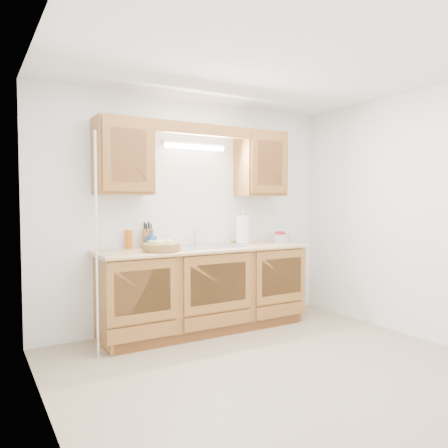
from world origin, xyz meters
TOP-DOWN VIEW (x-y plane):
  - room at (0.00, 0.00)m, footprint 3.52×3.50m
  - base_cabinets at (0.00, 1.20)m, footprint 2.20×0.60m
  - countertop at (0.00, 1.19)m, footprint 2.30×0.63m
  - upper_cabinet_left at (-0.83, 1.33)m, footprint 0.55×0.33m
  - upper_cabinet_right at (0.83, 1.33)m, footprint 0.55×0.33m
  - valance at (0.00, 1.19)m, footprint 2.20×0.05m
  - fluorescent_fixture at (0.00, 1.42)m, footprint 0.76×0.08m
  - sink at (0.00, 1.21)m, footprint 0.84×0.46m
  - wire_shelf_pole at (-1.20, 0.94)m, footprint 0.03×0.03m
  - outlet_plate at (0.95, 1.49)m, footprint 0.08×0.01m
  - fruit_basket at (-0.54, 1.06)m, footprint 0.41×0.41m
  - knife_block at (-0.54, 1.43)m, footprint 0.12×0.17m
  - orange_canister at (-0.75, 1.44)m, footprint 0.08×0.08m
  - soap_bottle at (-0.54, 1.35)m, footprint 0.11×0.11m
  - sponge at (0.55, 1.43)m, footprint 0.11×0.08m
  - paper_towel at (0.54, 1.27)m, footprint 0.18×0.18m
  - apple_bowl at (1.03, 1.23)m, footprint 0.29×0.29m

SIDE VIEW (x-z plane):
  - base_cabinets at x=0.00m, z-range 0.01..0.87m
  - sink at x=0.00m, z-range 0.65..1.01m
  - countertop at x=0.00m, z-range 0.86..0.90m
  - sponge at x=0.55m, z-range 0.90..0.92m
  - fruit_basket at x=-0.54m, z-range 0.89..1.01m
  - apple_bowl at x=1.03m, z-range 0.89..1.02m
  - soap_bottle at x=-0.54m, z-range 0.90..1.09m
  - wire_shelf_pole at x=-1.20m, z-range 0.00..2.00m
  - knife_block at x=-0.54m, z-range 0.86..1.14m
  - orange_canister at x=-0.75m, z-range 0.90..1.11m
  - paper_towel at x=0.54m, z-range 0.87..1.25m
  - outlet_plate at x=0.95m, z-range 1.09..1.21m
  - room at x=0.00m, z-range 0.00..2.50m
  - upper_cabinet_left at x=-0.83m, z-range 1.45..2.20m
  - upper_cabinet_right at x=0.83m, z-range 1.45..2.20m
  - fluorescent_fixture at x=0.00m, z-range 1.96..2.04m
  - valance at x=0.00m, z-range 2.08..2.20m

